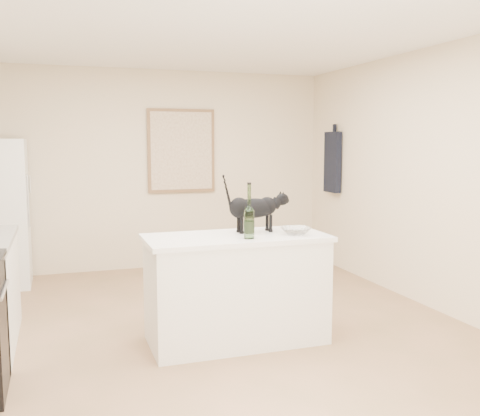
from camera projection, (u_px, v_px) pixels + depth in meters
name	position (u px, v px, depth m)	size (l,w,h in m)	color
floor	(218.00, 334.00, 4.75)	(5.50, 5.50, 0.00)	#A37557
ceiling	(217.00, 27.00, 4.43)	(5.50, 5.50, 0.00)	white
wall_back	(159.00, 170.00, 7.18)	(4.50, 4.50, 0.00)	beige
wall_front	(427.00, 241.00, 2.00)	(4.50, 4.50, 0.00)	beige
wall_right	(439.00, 180.00, 5.31)	(5.50, 5.50, 0.00)	beige
island_base	(236.00, 291.00, 4.54)	(1.44, 0.67, 0.86)	white
island_top	(236.00, 238.00, 4.48)	(1.50, 0.70, 0.04)	white
artwork_frame	(181.00, 151.00, 7.21)	(0.90, 0.03, 1.10)	brown
artwork_canvas	(182.00, 151.00, 7.20)	(0.82, 0.00, 1.02)	beige
hanging_garment	(333.00, 162.00, 7.20)	(0.08, 0.34, 0.80)	black
black_cat	(254.00, 211.00, 4.62)	(0.53, 0.16, 0.37)	black
wine_bottle	(249.00, 214.00, 4.31)	(0.08, 0.08, 0.39)	#285321
glass_bowl	(296.00, 231.00, 4.52)	(0.25, 0.25, 0.06)	white
fridge_paper	(28.00, 184.00, 6.33)	(0.01, 0.16, 0.20)	white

